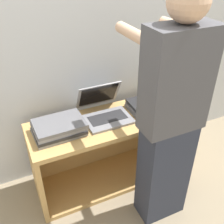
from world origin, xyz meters
TOP-DOWN VIEW (x-y plane):
  - ground_plane at (0.00, 0.00)m, footprint 12.00×12.00m
  - wall_back at (0.00, 0.58)m, footprint 8.00×0.05m
  - cart at (0.00, 0.30)m, footprint 1.26×0.47m
  - laptop_open at (0.00, 0.30)m, footprint 0.36×0.39m
  - laptop_stack_left at (-0.39, 0.24)m, footprint 0.38×0.28m
  - laptop_stack_right at (0.39, 0.24)m, footprint 0.38×0.29m
  - person at (0.22, -0.23)m, footprint 0.40×0.53m

SIDE VIEW (x-z plane):
  - ground_plane at x=0.00m, z-range 0.00..0.00m
  - cart at x=0.00m, z-range 0.00..0.62m
  - laptop_stack_right at x=0.39m, z-range 0.62..0.69m
  - laptop_stack_left at x=-0.39m, z-range 0.62..0.72m
  - laptop_open at x=0.00m, z-range 0.55..0.80m
  - person at x=0.22m, z-range 0.01..1.68m
  - wall_back at x=0.00m, z-range 0.00..2.40m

